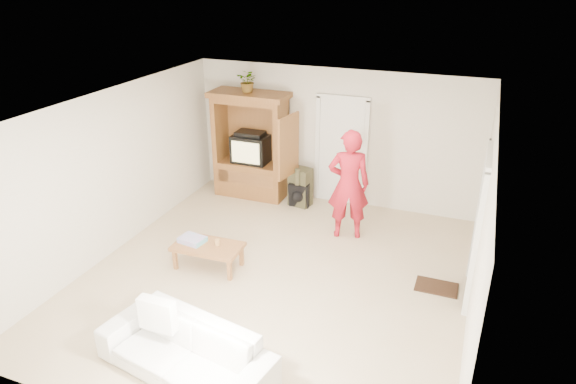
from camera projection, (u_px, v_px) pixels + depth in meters
name	position (u px, v px, depth m)	size (l,w,h in m)	color
floor	(275.00, 277.00, 7.71)	(6.00, 6.00, 0.00)	tan
ceiling	(273.00, 108.00, 6.65)	(6.00, 6.00, 0.00)	white
wall_back	(334.00, 137.00, 9.74)	(5.50, 5.50, 0.00)	silver
wall_front	(146.00, 328.00, 4.62)	(5.50, 5.50, 0.00)	silver
wall_left	(113.00, 172.00, 8.09)	(6.00, 6.00, 0.00)	silver
wall_right	(481.00, 233.00, 6.27)	(6.00, 6.00, 0.00)	silver
armoire	(252.00, 152.00, 10.13)	(1.82, 1.14, 2.10)	brown
door_back	(341.00, 152.00, 9.77)	(0.85, 0.05, 2.04)	white
doorway_right	(478.00, 231.00, 6.91)	(0.05, 0.90, 2.04)	black
framed_picture	(488.00, 159.00, 7.78)	(0.03, 0.60, 0.48)	black
doormat	(436.00, 287.00, 7.46)	(0.60, 0.40, 0.02)	#382316
plant	(248.00, 81.00, 9.53)	(0.39, 0.34, 0.43)	#4C7238
man	(349.00, 185.00, 8.51)	(0.70, 0.46, 1.91)	#AF1727
sofa	(185.00, 351.00, 5.79)	(2.09, 0.82, 0.61)	white
coffee_table	(208.00, 248.00, 7.83)	(1.07, 0.61, 0.39)	#A26B37
towel	(192.00, 240.00, 7.88)	(0.38, 0.28, 0.08)	#F953B6
candle	(217.00, 242.00, 7.78)	(0.08, 0.08, 0.10)	tan
backpack_black	(300.00, 195.00, 9.89)	(0.39, 0.23, 0.48)	black
backpack_olive	(300.00, 187.00, 9.88)	(0.40, 0.30, 0.76)	#47442B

